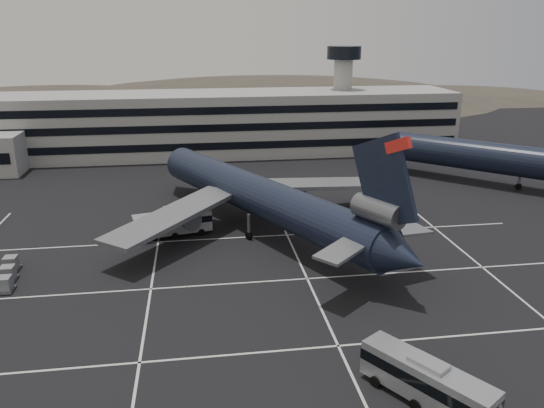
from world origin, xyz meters
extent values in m
plane|color=black|center=(0.00, 0.00, 0.00)|extent=(260.00, 260.00, 0.00)
cube|color=silver|center=(0.00, -10.00, 0.01)|extent=(90.00, 0.25, 0.01)
cube|color=silver|center=(0.00, 4.00, 0.01)|extent=(90.00, 0.25, 0.01)
cube|color=silver|center=(0.00, 18.00, 0.01)|extent=(90.00, 0.25, 0.01)
cube|color=silver|center=(-6.00, 6.00, 0.01)|extent=(0.25, 55.00, 0.01)
cube|color=silver|center=(12.00, 6.00, 0.01)|extent=(0.25, 55.00, 0.01)
cube|color=silver|center=(34.00, 6.00, 0.01)|extent=(0.25, 55.00, 0.01)
cube|color=gray|center=(0.00, 72.00, 7.00)|extent=(120.00, 18.00, 14.00)
cube|color=black|center=(0.00, 62.95, 3.50)|extent=(118.00, 0.20, 1.60)
cube|color=black|center=(0.00, 62.95, 7.50)|extent=(118.00, 0.20, 1.60)
cube|color=black|center=(0.00, 62.95, 11.20)|extent=(118.00, 0.20, 1.60)
cylinder|color=gray|center=(35.00, 74.00, 11.00)|extent=(4.40, 4.40, 22.00)
cylinder|color=black|center=(35.00, 74.00, 22.50)|extent=(8.00, 8.00, 3.00)
ellipsoid|color=#38332B|center=(-60.00, 170.00, -10.50)|extent=(196.00, 140.00, 32.00)
ellipsoid|color=#38332B|center=(30.00, 170.00, -13.50)|extent=(252.00, 180.00, 44.00)
ellipsoid|color=#38332B|center=(110.00, 170.00, -9.00)|extent=(168.00, 120.00, 24.00)
cylinder|color=black|center=(8.36, 20.44, 5.20)|extent=(27.49, 45.01, 5.60)
cone|color=black|center=(-3.95, 43.57, 5.20)|extent=(7.06, 6.60, 5.60)
cone|color=black|center=(20.81, -2.96, 5.20)|extent=(6.80, 6.78, 5.04)
cube|color=black|center=(19.16, 0.13, 12.60)|extent=(4.89, 8.60, 10.97)
cube|color=red|center=(19.87, -1.19, 16.80)|extent=(2.00, 3.11, 2.24)
cylinder|color=#595B60|center=(18.93, 0.57, 9.30)|extent=(5.20, 6.57, 2.70)
cube|color=slate|center=(14.98, -0.96, 5.80)|extent=(7.81, 7.28, 0.87)
cube|color=slate|center=(22.40, 2.99, 5.80)|extent=(8.10, 5.15, 0.87)
cube|color=slate|center=(-3.62, 16.33, 4.40)|extent=(18.35, 20.39, 1.75)
cylinder|color=#595B60|center=(-2.38, 20.39, 2.70)|extent=(4.97, 6.12, 2.70)
cube|color=slate|center=(18.45, 28.08, 4.40)|extent=(22.46, 7.78, 1.75)
cylinder|color=#595B60|center=(14.40, 29.31, 2.70)|extent=(4.97, 6.12, 2.70)
cylinder|color=slate|center=(1.14, 34.00, 2.20)|extent=(0.44, 0.44, 3.00)
cylinder|color=black|center=(1.14, 34.00, 0.55)|extent=(0.96, 1.21, 1.10)
cylinder|color=slate|center=(6.47, 17.17, 2.20)|extent=(0.44, 0.44, 3.00)
cylinder|color=black|center=(6.47, 17.17, 0.55)|extent=(0.96, 1.21, 1.10)
cylinder|color=slate|center=(12.12, 20.18, 2.20)|extent=(0.44, 0.44, 3.00)
cylinder|color=black|center=(12.12, 20.18, 0.55)|extent=(0.96, 1.21, 1.10)
cylinder|color=black|center=(57.59, 34.11, 5.20)|extent=(38.53, 37.26, 5.60)
cone|color=black|center=(38.67, 52.24, 5.20)|extent=(7.12, 7.16, 5.60)
cylinder|color=slate|center=(57.59, 34.11, 2.20)|extent=(0.44, 0.44, 3.00)
cylinder|color=black|center=(57.59, 34.11, 0.55)|extent=(1.14, 1.12, 1.10)
cube|color=gray|center=(16.63, -18.61, 2.04)|extent=(8.13, 10.48, 2.98)
cube|color=black|center=(16.63, -18.61, 2.40)|extent=(8.21, 10.56, 0.94)
cube|color=gray|center=(16.63, -18.61, 3.71)|extent=(2.98, 3.36, 0.35)
cylinder|color=black|center=(15.60, -19.30, 0.48)|extent=(0.79, 0.97, 0.95)
cylinder|color=black|center=(17.67, -17.92, 0.48)|extent=(0.79, 0.97, 0.95)
cylinder|color=black|center=(13.48, -16.12, 0.48)|extent=(0.79, 0.97, 0.95)
cylinder|color=black|center=(15.54, -14.74, 0.48)|extent=(0.79, 0.97, 0.95)
cube|color=gray|center=(-3.99, 19.90, 2.01)|extent=(11.07, 4.88, 2.94)
cube|color=black|center=(-3.99, 19.90, 2.36)|extent=(11.14, 4.96, 0.93)
cube|color=gray|center=(-3.99, 19.90, 3.66)|extent=(3.23, 2.21, 0.34)
cylinder|color=black|center=(-0.03, 19.59, 0.47)|extent=(0.99, 0.52, 0.94)
cylinder|color=black|center=(-0.60, 21.97, 0.47)|extent=(0.99, 0.52, 0.94)
cylinder|color=black|center=(-3.70, 18.71, 0.47)|extent=(0.99, 0.52, 0.94)
cylinder|color=black|center=(-4.27, 21.10, 0.47)|extent=(0.99, 0.52, 0.94)
cylinder|color=black|center=(-7.38, 17.84, 0.47)|extent=(0.99, 0.52, 0.94)
cylinder|color=black|center=(-7.95, 20.22, 0.47)|extent=(0.99, 0.52, 0.94)
cube|color=#2D2D30|center=(-22.05, 5.70, 0.15)|extent=(2.18, 2.42, 0.17)
cylinder|color=black|center=(-22.05, 5.70, 0.10)|extent=(0.10, 0.19, 0.19)
cube|color=gray|center=(-22.05, 5.70, 1.01)|extent=(1.74, 1.74, 1.54)
cube|color=#2D2D30|center=(-22.56, 8.55, 0.15)|extent=(2.18, 2.42, 0.17)
cylinder|color=black|center=(-22.56, 8.55, 0.10)|extent=(0.10, 0.19, 0.19)
cube|color=gray|center=(-22.56, 8.55, 1.01)|extent=(1.74, 1.74, 1.54)
cube|color=#2D2D30|center=(-23.07, 11.40, 0.15)|extent=(2.18, 2.42, 0.17)
cylinder|color=black|center=(-23.07, 11.40, 0.10)|extent=(0.10, 0.19, 0.19)
cube|color=gray|center=(-23.07, 11.40, 1.01)|extent=(1.74, 1.74, 1.54)
camera|label=1|loc=(-0.14, -51.07, 27.98)|focal=35.00mm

